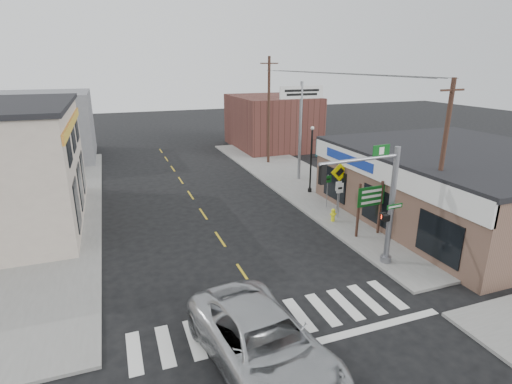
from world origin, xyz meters
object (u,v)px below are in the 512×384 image
object	(u,v)px
lamp_post	(312,154)
utility_pole_near	(441,167)
guide_sign	(370,202)
bare_tree	(419,166)
fire_hydrant	(333,214)
dance_center_sign	(301,108)
traffic_signal_pole	(380,195)
utility_pole_far	(269,110)
suv	(263,343)

from	to	relation	value
lamp_post	utility_pole_near	xyz separation A→B (m)	(1.24, -10.42, 1.50)
guide_sign	utility_pole_near	size ratio (longest dim) A/B	0.36
lamp_post	bare_tree	size ratio (longest dim) A/B	1.00
fire_hydrant	lamp_post	bearing A→B (deg)	75.72
bare_tree	utility_pole_near	world-z (taller)	utility_pole_near
lamp_post	utility_pole_near	distance (m)	10.60
dance_center_sign	utility_pole_near	bearing A→B (deg)	-88.71
traffic_signal_pole	lamp_post	size ratio (longest dim) A/B	1.19
traffic_signal_pole	lamp_post	xyz separation A→B (m)	(2.34, 10.76, -0.61)
fire_hydrant	lamp_post	world-z (taller)	lamp_post
lamp_post	utility_pole_far	distance (m)	9.71
suv	utility_pole_near	bearing A→B (deg)	15.41
fire_hydrant	lamp_post	distance (m)	6.14
bare_tree	suv	bearing A→B (deg)	-149.36
dance_center_sign	bare_tree	world-z (taller)	dance_center_sign
traffic_signal_pole	utility_pole_near	distance (m)	3.71
bare_tree	utility_pole_near	distance (m)	2.41
guide_sign	fire_hydrant	size ratio (longest dim) A/B	3.78
utility_pole_far	guide_sign	bearing A→B (deg)	-90.70
guide_sign	bare_tree	world-z (taller)	bare_tree
utility_pole_far	utility_pole_near	bearing A→B (deg)	-84.74
dance_center_sign	guide_sign	bearing A→B (deg)	-97.81
lamp_post	suv	bearing A→B (deg)	-134.65
utility_pole_far	dance_center_sign	bearing A→B (deg)	-84.66
traffic_signal_pole	dance_center_sign	size ratio (longest dim) A/B	0.74
traffic_signal_pole	bare_tree	bearing A→B (deg)	25.51
bare_tree	utility_pole_near	xyz separation A→B (m)	(-0.78, -2.22, 0.54)
suv	traffic_signal_pole	world-z (taller)	traffic_signal_pole
lamp_post	bare_tree	bearing A→B (deg)	-88.49
lamp_post	utility_pole_far	bearing A→B (deg)	74.61
traffic_signal_pole	fire_hydrant	size ratio (longest dim) A/B	7.19
dance_center_sign	utility_pole_far	world-z (taller)	utility_pole_far
fire_hydrant	bare_tree	xyz separation A→B (m)	(3.42, -2.70, 3.30)
guide_sign	dance_center_sign	size ratio (longest dim) A/B	0.39
suv	dance_center_sign	bearing A→B (deg)	53.13
bare_tree	utility_pole_far	xyz separation A→B (m)	(-1.51, 17.67, 1.14)
guide_sign	utility_pole_near	world-z (taller)	utility_pole_near
suv	utility_pole_far	distance (m)	26.80
traffic_signal_pole	utility_pole_far	xyz separation A→B (m)	(2.85, 20.22, 1.49)
fire_hydrant	dance_center_sign	distance (m)	10.58
suv	dance_center_sign	size ratio (longest dim) A/B	0.86
suv	lamp_post	world-z (taller)	lamp_post
traffic_signal_pole	dance_center_sign	distance (m)	14.72
utility_pole_near	bare_tree	bearing A→B (deg)	65.37
fire_hydrant	bare_tree	world-z (taller)	bare_tree
traffic_signal_pole	utility_pole_near	size ratio (longest dim) A/B	0.68
traffic_signal_pole	lamp_post	distance (m)	11.03
suv	utility_pole_far	world-z (taller)	utility_pole_far
traffic_signal_pole	lamp_post	world-z (taller)	traffic_signal_pole
suv	traffic_signal_pole	xyz separation A→B (m)	(7.19, 4.29, 2.59)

